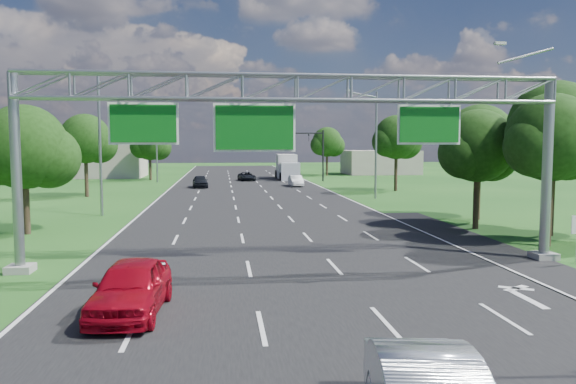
{
  "coord_description": "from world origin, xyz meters",
  "views": [
    {
      "loc": [
        -2.86,
        -11.4,
        5.2
      ],
      "look_at": [
        0.08,
        13.55,
        3.02
      ],
      "focal_mm": 35.0,
      "sensor_mm": 36.0,
      "label": 1
    }
  ],
  "objects": [
    {
      "name": "streetlight_r_mid",
      "position": [
        11.3,
        40.0,
        5.58
      ],
      "size": [
        2.97,
        0.22,
        10.16
      ],
      "color": "gray",
      "rests_on": "ground"
    },
    {
      "name": "traffic_signal",
      "position": [
        7.48,
        65.0,
        5.17
      ],
      "size": [
        12.21,
        0.24,
        7.0
      ],
      "color": "black",
      "rests_on": "ground"
    },
    {
      "name": "box_truck",
      "position": [
        6.62,
        70.29,
        1.72
      ],
      "size": [
        3.07,
        9.58,
        3.59
      ],
      "rotation": [
        0.0,
        0.0,
        -0.05
      ],
      "color": "silver",
      "rests_on": "ground"
    },
    {
      "name": "streetlight_l_near",
      "position": [
        -11.3,
        30.0,
        5.58
      ],
      "size": [
        2.97,
        0.22,
        10.16
      ],
      "color": "gray",
      "rests_on": "ground"
    },
    {
      "name": "tree_verge_lc",
      "position": [
        -12.92,
        70.04,
        4.98
      ],
      "size": [
        5.76,
        4.8,
        7.62
      ],
      "color": "#2D2116",
      "rests_on": "ground"
    },
    {
      "name": "building_right",
      "position": [
        24.0,
        82.0,
        2.0
      ],
      "size": [
        12.0,
        9.0,
        4.0
      ],
      "primitive_type": "cube",
      "color": "#A09687",
      "rests_on": "ground"
    },
    {
      "name": "tree_verge_lb",
      "position": [
        -15.92,
        45.04,
        5.41
      ],
      "size": [
        5.76,
        4.8,
        8.06
      ],
      "color": "#2D2116",
      "rests_on": "ground"
    },
    {
      "name": "tree_cluster_right",
      "position": [
        14.8,
        19.19,
        5.31
      ],
      "size": [
        9.91,
        14.6,
        8.68
      ],
      "color": "#2D2116",
      "rests_on": "ground"
    },
    {
      "name": "building_left",
      "position": [
        -22.0,
        78.0,
        2.5
      ],
      "size": [
        14.0,
        10.0,
        5.0
      ],
      "primitive_type": "cube",
      "color": "#A09687",
      "rests_on": "ground"
    },
    {
      "name": "road",
      "position": [
        0.0,
        30.0,
        0.0
      ],
      "size": [
        18.0,
        180.0,
        0.02
      ],
      "primitive_type": "cube",
      "color": "black",
      "rests_on": "ground"
    },
    {
      "name": "streetlight_l_far",
      "position": [
        -11.3,
        65.0,
        5.58
      ],
      "size": [
        2.97,
        0.22,
        10.16
      ],
      "color": "gray",
      "rests_on": "ground"
    },
    {
      "name": "car_queue_c",
      "position": [
        -5.45,
        55.32,
        0.73
      ],
      "size": [
        2.08,
        4.41,
        1.46
      ],
      "primitive_type": "imported",
      "rotation": [
        0.0,
        0.0,
        0.09
      ],
      "color": "black",
      "rests_on": "ground"
    },
    {
      "name": "ground",
      "position": [
        0.0,
        30.0,
        0.0
      ],
      "size": [
        220.0,
        220.0,
        0.0
      ],
      "primitive_type": "plane",
      "color": "#184615",
      "rests_on": "ground"
    },
    {
      "name": "car_queue_d",
      "position": [
        6.01,
        55.88,
        0.66
      ],
      "size": [
        1.49,
        4.06,
        1.33
      ],
      "primitive_type": "imported",
      "rotation": [
        0.0,
        0.0,
        0.02
      ],
      "color": "silver",
      "rests_on": "ground"
    },
    {
      "name": "tree_verge_re",
      "position": [
        14.08,
        78.04,
        5.2
      ],
      "size": [
        5.76,
        4.8,
        7.84
      ],
      "color": "#2D2116",
      "rests_on": "ground"
    },
    {
      "name": "sign_gantry",
      "position": [
        0.33,
        12.0,
        6.89
      ],
      "size": [
        23.5,
        1.0,
        9.56
      ],
      "color": "gray",
      "rests_on": "ground"
    },
    {
      "name": "tree_verge_la",
      "position": [
        -13.92,
        22.04,
        4.76
      ],
      "size": [
        5.76,
        4.8,
        7.4
      ],
      "color": "#2D2116",
      "rests_on": "ground"
    },
    {
      "name": "red_coupe",
      "position": [
        -5.65,
        5.79,
        0.84
      ],
      "size": [
        2.3,
        5.02,
        1.67
      ],
      "primitive_type": "imported",
      "rotation": [
        0.0,
        0.0,
        -0.07
      ],
      "color": "#A00717",
      "rests_on": "ground"
    },
    {
      "name": "tree_verge_rd",
      "position": [
        16.08,
        48.04,
        5.63
      ],
      "size": [
        5.76,
        4.8,
        8.28
      ],
      "color": "#2D2116",
      "rests_on": "ground"
    },
    {
      "name": "road_flare",
      "position": [
        10.2,
        14.0,
        0.0
      ],
      "size": [
        3.0,
        30.0,
        0.02
      ],
      "primitive_type": "cube",
      "color": "black",
      "rests_on": "ground"
    },
    {
      "name": "car_queue_b",
      "position": [
        0.54,
        67.0,
        0.61
      ],
      "size": [
        2.59,
        4.6,
        1.21
      ],
      "primitive_type": "imported",
      "rotation": [
        0.0,
        0.0,
        0.14
      ],
      "color": "black",
      "rests_on": "ground"
    }
  ]
}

